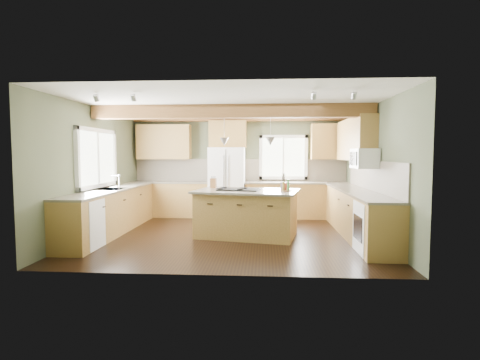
{
  "coord_description": "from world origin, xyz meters",
  "views": [
    {
      "loc": [
        0.65,
        -7.42,
        1.64
      ],
      "look_at": [
        0.15,
        0.3,
        1.1
      ],
      "focal_mm": 28.0,
      "sensor_mm": 36.0,
      "label": 1
    }
  ],
  "objects": [
    {
      "name": "ceiling",
      "position": [
        0.0,
        0.0,
        2.6
      ],
      "size": [
        5.6,
        5.6,
        0.0
      ],
      "primitive_type": "plane",
      "rotation": [
        3.14,
        0.0,
        0.0
      ],
      "color": "silver",
      "rests_on": "wall_back"
    },
    {
      "name": "pendant_left",
      "position": [
        -0.15,
        0.06,
        1.88
      ],
      "size": [
        0.18,
        0.18,
        0.16
      ],
      "primitive_type": "cone",
      "rotation": [
        3.14,
        0.0,
        0.0
      ],
      "color": "#B2B2B7",
      "rests_on": "ceiling"
    },
    {
      "name": "sink",
      "position": [
        -2.5,
        0.05,
        0.91
      ],
      "size": [
        0.5,
        0.65,
        0.03
      ],
      "primitive_type": "cube",
      "color": "#262628",
      "rests_on": "counter_left"
    },
    {
      "name": "soffit_trim",
      "position": [
        0.0,
        2.4,
        2.54
      ],
      "size": [
        5.55,
        0.2,
        0.1
      ],
      "primitive_type": "cube",
      "color": "brown",
      "rests_on": "ceiling"
    },
    {
      "name": "base_cab_left",
      "position": [
        -2.5,
        0.05,
        0.44
      ],
      "size": [
        0.6,
        3.7,
        0.88
      ],
      "primitive_type": "cube",
      "color": "brown",
      "rests_on": "floor"
    },
    {
      "name": "upper_cab_right",
      "position": [
        2.62,
        0.9,
        1.95
      ],
      "size": [
        0.35,
        2.2,
        0.9
      ],
      "primitive_type": "cube",
      "color": "brown",
      "rests_on": "wall_right"
    },
    {
      "name": "microwave",
      "position": [
        2.58,
        -0.05,
        1.55
      ],
      "size": [
        0.4,
        0.7,
        0.38
      ],
      "primitive_type": "cube",
      "color": "white",
      "rests_on": "wall_right"
    },
    {
      "name": "floor",
      "position": [
        0.0,
        0.0,
        0.0
      ],
      "size": [
        5.6,
        5.6,
        0.0
      ],
      "primitive_type": "plane",
      "color": "black",
      "rests_on": "ground"
    },
    {
      "name": "upper_cab_back_corner",
      "position": [
        2.3,
        2.33,
        1.95
      ],
      "size": [
        0.9,
        0.35,
        0.9
      ],
      "primitive_type": "cube",
      "color": "brown",
      "rests_on": "wall_back"
    },
    {
      "name": "cooktop",
      "position": [
        0.16,
        -0.0,
        0.93
      ],
      "size": [
        0.9,
        0.68,
        0.02
      ],
      "primitive_type": "cube",
      "rotation": [
        0.0,
        0.0,
        -0.19
      ],
      "color": "black",
      "rests_on": "island_top"
    },
    {
      "name": "backsplash_back",
      "position": [
        0.0,
        2.48,
        1.21
      ],
      "size": [
        5.58,
        0.03,
        0.58
      ],
      "primitive_type": "cube",
      "color": "brown",
      "rests_on": "wall_back"
    },
    {
      "name": "bottle_tray",
      "position": [
        1.08,
        -0.16,
        1.03
      ],
      "size": [
        0.27,
        0.27,
        0.21
      ],
      "primitive_type": null,
      "rotation": [
        0.0,
        0.0,
        -0.17
      ],
      "color": "brown",
      "rests_on": "island_top"
    },
    {
      "name": "island",
      "position": [
        0.31,
        -0.03,
        0.44
      ],
      "size": [
        2.05,
        1.48,
        0.88
      ],
      "primitive_type": "cube",
      "rotation": [
        0.0,
        0.0,
        -0.19
      ],
      "color": "brown",
      "rests_on": "floor"
    },
    {
      "name": "ceiling_beam",
      "position": [
        0.0,
        -0.03,
        2.47
      ],
      "size": [
        5.55,
        0.26,
        0.26
      ],
      "primitive_type": "cube",
      "color": "brown",
      "rests_on": "ceiling"
    },
    {
      "name": "base_cab_right",
      "position": [
        2.5,
        0.05,
        0.44
      ],
      "size": [
        0.6,
        3.7,
        0.88
      ],
      "primitive_type": "cube",
      "color": "brown",
      "rests_on": "floor"
    },
    {
      "name": "upper_cab_over_fridge",
      "position": [
        -0.3,
        2.33,
        2.15
      ],
      "size": [
        0.96,
        0.35,
        0.7
      ],
      "primitive_type": "cube",
      "color": "brown",
      "rests_on": "wall_back"
    },
    {
      "name": "window_back",
      "position": [
        1.15,
        2.48,
        1.55
      ],
      "size": [
        1.1,
        0.04,
        1.0
      ],
      "primitive_type": "cube",
      "color": "white",
      "rests_on": "wall_back"
    },
    {
      "name": "upper_cab_back_left",
      "position": [
        -1.99,
        2.33,
        1.95
      ],
      "size": [
        1.4,
        0.35,
        0.9
      ],
      "primitive_type": "cube",
      "color": "brown",
      "rests_on": "wall_back"
    },
    {
      "name": "knife_block",
      "position": [
        -0.42,
        0.4,
        1.02
      ],
      "size": [
        0.14,
        0.11,
        0.2
      ],
      "primitive_type": "cube",
      "rotation": [
        0.0,
        0.0,
        -0.18
      ],
      "color": "brown",
      "rests_on": "island_top"
    },
    {
      "name": "oven",
      "position": [
        2.49,
        -1.25,
        0.43
      ],
      "size": [
        0.6,
        0.72,
        0.84
      ],
      "primitive_type": "cube",
      "color": "white",
      "rests_on": "floor"
    },
    {
      "name": "dishwasher",
      "position": [
        -2.49,
        -1.25,
        0.43
      ],
      "size": [
        0.6,
        0.6,
        0.84
      ],
      "primitive_type": "cube",
      "color": "white",
      "rests_on": "floor"
    },
    {
      "name": "wall_back",
      "position": [
        0.0,
        2.5,
        1.3
      ],
      "size": [
        5.6,
        0.0,
        5.6
      ],
      "primitive_type": "plane",
      "rotation": [
        1.57,
        0.0,
        0.0
      ],
      "color": "#4C523A",
      "rests_on": "ground"
    },
    {
      "name": "counter_left",
      "position": [
        -2.5,
        0.05,
        0.9
      ],
      "size": [
        0.64,
        3.74,
        0.04
      ],
      "primitive_type": "cube",
      "color": "#494136",
      "rests_on": "base_cab_left"
    },
    {
      "name": "counter_back_right",
      "position": [
        1.49,
        2.2,
        0.9
      ],
      "size": [
        2.66,
        0.64,
        0.04
      ],
      "primitive_type": "cube",
      "color": "#494136",
      "rests_on": "base_cab_back_right"
    },
    {
      "name": "counter_back_left",
      "position": [
        -1.79,
        2.2,
        0.9
      ],
      "size": [
        2.06,
        0.64,
        0.04
      ],
      "primitive_type": "cube",
      "color": "#494136",
      "rests_on": "base_cab_back_left"
    },
    {
      "name": "backsplash_right",
      "position": [
        2.78,
        0.05,
        1.21
      ],
      "size": [
        0.03,
        3.7,
        0.58
      ],
      "primitive_type": "cube",
      "color": "brown",
      "rests_on": "wall_right"
    },
    {
      "name": "utensil_crock",
      "position": [
        1.04,
        0.09,
        1.0
      ],
      "size": [
        0.13,
        0.13,
        0.15
      ],
      "primitive_type": "cylinder",
      "rotation": [
        0.0,
        0.0,
        -0.21
      ],
      "color": "#443A36",
      "rests_on": "island_top"
    },
    {
      "name": "wall_right",
      "position": [
        2.8,
        0.0,
        1.3
      ],
      "size": [
        0.0,
        5.0,
        5.0
      ],
      "primitive_type": "plane",
      "rotation": [
        1.57,
        0.0,
        -1.57
      ],
      "color": "#4C523A",
      "rests_on": "ground"
    },
    {
      "name": "refrigerator",
      "position": [
        -0.3,
        2.12,
        0.9
      ],
      "size": [
        0.9,
        0.74,
        1.8
      ],
      "primitive_type": "cube",
      "color": "white",
      "rests_on": "floor"
    },
    {
      "name": "counter_right",
      "position": [
        2.5,
        0.05,
        0.9
      ],
      "size": [
        0.64,
        3.74,
        0.04
      ],
      "primitive_type": "cube",
      "color": "#494136",
      "rests_on": "base_cab_right"
    },
    {
      "name": "base_cab_back_left",
      "position": [
        -1.79,
        2.2,
        0.44
      ],
      "size": [
        2.02,
        0.6,
        0.88
      ],
      "primitive_type": "cube",
      "color": "brown",
      "rests_on": "floor"
    },
    {
      "name": "window_left",
      "position": [
        -2.78,
        0.05,
        1.55
      ],
      "size": [
        0.04,
        1.6,
        1.05
      ],
      "primitive_type": "cube",
      "color": "white",
      "rests_on": "wall_left"
    },
    {
      "name": "wall_left",
      "position": [
        -2.8,
        0.0,
        1.3
      ],
      "size": [
        0.0,
        5.0,
        5.0
      ],
      "primitive_type": "plane",
      "rotation": [
        1.57,
        0.0,
        1.57
      ],
      "color": "#4C523A",
      "rests_on": "ground"
    },
    {
      "name": "island_top",
      "position": [
        0.31,
        -0.03,
        0.9
      ],
      "size": [
        2.2,
        1.62,
        0.04
      ],
      "primitive_type": "cube",
      "rotation": [
        0.0,
        0.0,
        -0.19
      ],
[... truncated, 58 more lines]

